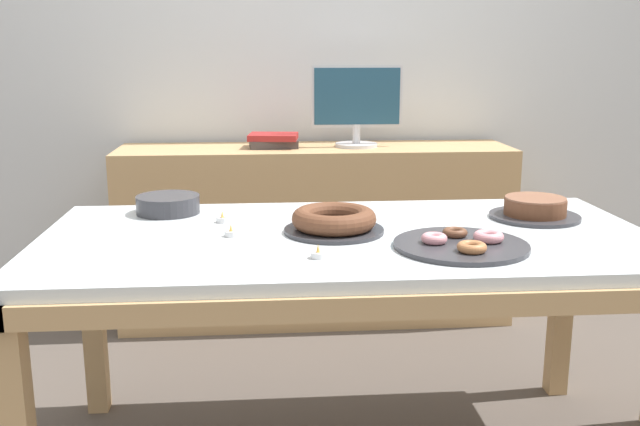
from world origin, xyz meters
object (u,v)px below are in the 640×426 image
Objects in this scene: computer_monitor at (357,106)px; book_stack at (273,140)px; tealight_centre at (231,233)px; plate_stack at (168,204)px; tealight_near_front at (318,254)px; cake_chocolate_round at (535,209)px; tealight_right_edge at (222,219)px; cake_golden_bundt at (334,221)px; pastry_platter at (462,244)px.

book_stack is at bearing 179.80° from computer_monitor.
tealight_centre is at bearing -96.52° from book_stack.
computer_monitor is 1.25m from plate_stack.
computer_monitor is at bearing 67.33° from tealight_centre.
tealight_near_front is (0.24, -0.24, 0.00)m from tealight_centre.
cake_chocolate_round is 1.01m from tealight_right_edge.
book_stack is 0.81× the size of cake_golden_bundt.
cake_golden_bundt is (-0.23, -1.27, -0.24)m from computer_monitor.
book_stack is 1.30m from tealight_centre.
book_stack is at bearing 108.57° from pastry_platter.
cake_golden_bundt is at bearing 149.25° from pastry_platter.
tealight_centre is (-0.54, -1.29, -0.27)m from computer_monitor.
cake_golden_bundt is 0.39m from pastry_platter.
cake_chocolate_round is at bearing 28.25° from tealight_near_front.
tealight_near_front is at bearing -151.75° from cake_chocolate_round.
computer_monitor is 1.49m from pastry_platter.
cake_golden_bundt is 0.28m from tealight_near_front.
cake_golden_bundt is (0.16, -1.27, -0.09)m from book_stack.
plate_stack reaches higher than tealight_centre.
pastry_platter is at bearing -86.02° from computer_monitor.
tealight_centre is (-0.15, -1.29, -0.11)m from book_stack.
pastry_platter is 0.41m from tealight_near_front.
computer_monitor is 2.02× the size of plate_stack.
book_stack reaches higher than tealight_right_edge.
pastry_platter is (-0.33, -0.33, -0.02)m from cake_chocolate_round.
tealight_near_front is (0.46, -0.57, -0.02)m from plate_stack.
computer_monitor is 0.42m from book_stack.
cake_chocolate_round is 0.99m from tealight_centre.
computer_monitor is at bearing 110.92° from cake_chocolate_round.
book_stack is 6.07× the size of tealight_right_edge.
tealight_right_edge is 1.00× the size of tealight_near_front.
book_stack is 1.55m from pastry_platter.
cake_golden_bundt is 0.31m from tealight_centre.
plate_stack is 0.39m from tealight_centre.
plate_stack reaches higher than pastry_platter.
pastry_platter is 1.77× the size of plate_stack.
plate_stack is at bearing 124.37° from tealight_centre.
plate_stack is 5.25× the size of tealight_near_front.
book_stack is 6.07× the size of tealight_centre.
computer_monitor is 1.14× the size of pastry_platter.
tealight_near_front is at bearing -170.71° from pastry_platter.
tealight_centre is (0.22, -0.32, -0.02)m from plate_stack.
pastry_platter is 9.31× the size of tealight_near_front.
cake_golden_bundt is 1.43× the size of plate_stack.
tealight_centre is (-0.64, 0.18, -0.00)m from pastry_platter.
pastry_platter is 0.67m from tealight_centre.
pastry_platter is 1.00m from plate_stack.
computer_monitor is at bearing 51.79° from plate_stack.
book_stack is 1.13m from tealight_right_edge.
cake_golden_bundt is at bearing -100.43° from computer_monitor.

